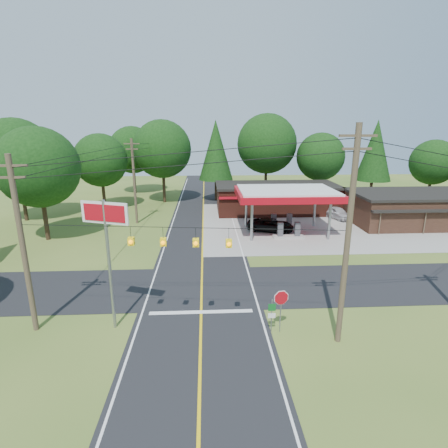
{
  "coord_description": "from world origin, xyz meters",
  "views": [
    {
      "loc": [
        0.41,
        -23.33,
        11.32
      ],
      "look_at": [
        2.0,
        7.0,
        2.8
      ],
      "focal_mm": 28.0,
      "sensor_mm": 36.0,
      "label": 1
    }
  ],
  "objects_px": {
    "gas_canopy": "(286,195)",
    "suv_car": "(270,225)",
    "big_stop_sign": "(106,234)",
    "sedan_car": "(337,213)",
    "octagonal_stop_sign": "(281,301)"
  },
  "relations": [
    {
      "from": "gas_canopy",
      "to": "sedan_car",
      "type": "xyz_separation_m",
      "value": [
        8.0,
        5.87,
        -3.52
      ]
    },
    {
      "from": "sedan_car",
      "to": "octagonal_stop_sign",
      "type": "distance_m",
      "value": 27.87
    },
    {
      "from": "gas_canopy",
      "to": "suv_car",
      "type": "relative_size",
      "value": 2.07
    },
    {
      "from": "suv_car",
      "to": "octagonal_stop_sign",
      "type": "relative_size",
      "value": 1.97
    },
    {
      "from": "sedan_car",
      "to": "gas_canopy",
      "type": "bearing_deg",
      "value": -164.73
    },
    {
      "from": "sedan_car",
      "to": "octagonal_stop_sign",
      "type": "height_order",
      "value": "octagonal_stop_sign"
    },
    {
      "from": "big_stop_sign",
      "to": "sedan_car",
      "type": "bearing_deg",
      "value": 47.34
    },
    {
      "from": "suv_car",
      "to": "octagonal_stop_sign",
      "type": "bearing_deg",
      "value": -172.36
    },
    {
      "from": "suv_car",
      "to": "octagonal_stop_sign",
      "type": "distance_m",
      "value": 20.05
    },
    {
      "from": "gas_canopy",
      "to": "sedan_car",
      "type": "height_order",
      "value": "gas_canopy"
    },
    {
      "from": "sedan_car",
      "to": "octagonal_stop_sign",
      "type": "bearing_deg",
      "value": -137.66
    },
    {
      "from": "octagonal_stop_sign",
      "to": "big_stop_sign",
      "type": "bearing_deg",
      "value": 173.97
    },
    {
      "from": "suv_car",
      "to": "big_stop_sign",
      "type": "bearing_deg",
      "value": 162.64
    },
    {
      "from": "suv_car",
      "to": "big_stop_sign",
      "type": "height_order",
      "value": "big_stop_sign"
    },
    {
      "from": "gas_canopy",
      "to": "big_stop_sign",
      "type": "xyz_separation_m",
      "value": [
        -14.0,
        -18.01,
        1.45
      ]
    }
  ]
}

